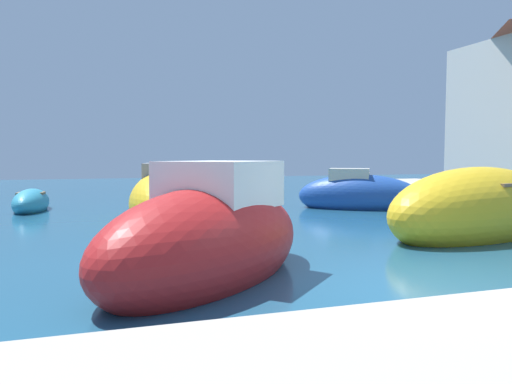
% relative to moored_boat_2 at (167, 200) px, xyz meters
% --- Properties ---
extents(ground, '(80.00, 80.00, 0.00)m').
position_rel_moored_boat_2_xyz_m(ground, '(2.39, -9.53, -0.62)').
color(ground, '#1E5170').
extents(moored_boat_2, '(3.47, 6.08, 2.23)m').
position_rel_moored_boat_2_xyz_m(moored_boat_2, '(0.00, 0.00, 0.00)').
color(moored_boat_2, gold).
rests_on(moored_boat_2, ground).
extents(moored_boat_3, '(4.90, 4.07, 1.90)m').
position_rel_moored_boat_2_xyz_m(moored_boat_3, '(7.42, 1.00, -0.11)').
color(moored_boat_3, '#1E479E').
rests_on(moored_boat_3, ground).
extents(moored_boat_4, '(5.21, 5.25, 2.36)m').
position_rel_moored_boat_2_xyz_m(moored_boat_4, '(-0.51, -7.94, 0.01)').
color(moored_boat_4, '#B21E1E').
rests_on(moored_boat_4, ground).
extents(moored_boat_5, '(1.45, 3.40, 1.03)m').
position_rel_moored_boat_2_xyz_m(moored_boat_5, '(-4.36, 4.16, -0.33)').
color(moored_boat_5, teal).
rests_on(moored_boat_5, ground).
extents(moored_boat_6, '(6.78, 4.21, 2.23)m').
position_rel_moored_boat_2_xyz_m(moored_boat_6, '(6.97, -5.73, 0.00)').
color(moored_boat_6, gold).
rests_on(moored_boat_6, ground).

